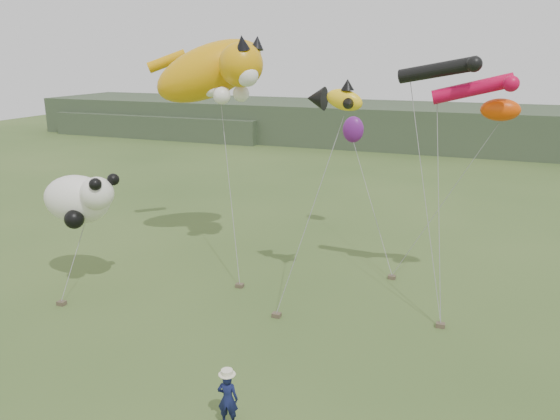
{
  "coord_description": "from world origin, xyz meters",
  "views": [
    {
      "loc": [
        4.91,
        -12.28,
        8.99
      ],
      "look_at": [
        -1.0,
        3.0,
        4.31
      ],
      "focal_mm": 35.0,
      "sensor_mm": 36.0,
      "label": 1
    }
  ],
  "objects": [
    {
      "name": "festival_attendant",
      "position": [
        -0.55,
        -1.77,
        0.73
      ],
      "size": [
        0.58,
        0.43,
        1.45
      ],
      "primitive_type": "imported",
      "rotation": [
        0.0,
        0.0,
        3.31
      ],
      "color": "#111742",
      "rests_on": "ground"
    },
    {
      "name": "panda_kite",
      "position": [
        -9.83,
        4.14,
        3.55
      ],
      "size": [
        3.35,
        2.17,
        2.08
      ],
      "color": "white",
      "rests_on": "ground"
    },
    {
      "name": "headland",
      "position": [
        -3.11,
        44.69,
        1.92
      ],
      "size": [
        90.0,
        13.0,
        4.0
      ],
      "color": "#2D3D28",
      "rests_on": "ground"
    },
    {
      "name": "ground",
      "position": [
        0.0,
        0.0,
        0.0
      ],
      "size": [
        120.0,
        120.0,
        0.0
      ],
      "primitive_type": "plane",
      "color": "#385123",
      "rests_on": "ground"
    },
    {
      "name": "sandbag_anchors",
      "position": [
        -1.83,
        5.31,
        0.08
      ],
      "size": [
        13.64,
        7.15,
        0.15
      ],
      "color": "brown",
      "rests_on": "ground"
    },
    {
      "name": "fish_kite",
      "position": [
        -0.37,
        6.66,
        7.49
      ],
      "size": [
        2.22,
        1.48,
        1.2
      ],
      "color": "yellow",
      "rests_on": "ground"
    },
    {
      "name": "tube_kites",
      "position": [
        3.79,
        8.07,
        8.19
      ],
      "size": [
        4.1,
        1.27,
        1.69
      ],
      "color": "black",
      "rests_on": "ground"
    },
    {
      "name": "misc_kites",
      "position": [
        1.65,
        11.53,
        6.22
      ],
      "size": [
        7.77,
        6.22,
        2.72
      ],
      "color": "#DE4104",
      "rests_on": "ground"
    },
    {
      "name": "cat_kite",
      "position": [
        -6.53,
        9.55,
        8.31
      ],
      "size": [
        6.56,
        4.49,
        3.88
      ],
      "color": "orange",
      "rests_on": "ground"
    }
  ]
}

